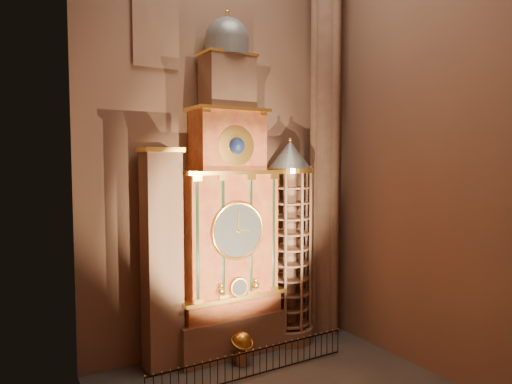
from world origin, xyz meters
TOP-DOWN VIEW (x-y plane):
  - wall_back at (0.00, 6.00)m, footprint 22.00×0.00m
  - wall_left at (-7.00, 0.00)m, footprint 0.00×22.00m
  - wall_right at (7.00, 0.00)m, footprint 0.00×22.00m
  - astronomical_clock at (0.00, 4.96)m, footprint 5.60×2.41m
  - portrait_tower at (-3.40, 4.98)m, footprint 1.80×1.60m
  - stair_turret at (3.50, 4.70)m, footprint 2.50×2.50m
  - gothic_pier at (6.10, 5.00)m, footprint 2.04×2.04m
  - stained_glass_window at (-3.20, 5.92)m, footprint 2.20×0.14m
  - celestial_globe at (-0.09, 3.40)m, footprint 1.26×1.21m
  - iron_railing at (-0.28, 2.05)m, footprint 9.77×0.05m

SIDE VIEW (x-z plane):
  - iron_railing at x=-0.28m, z-range 0.05..1.22m
  - celestial_globe at x=-0.09m, z-range 0.16..1.73m
  - portrait_tower at x=-3.40m, z-range 0.05..10.25m
  - stair_turret at x=3.50m, z-range -0.13..10.67m
  - astronomical_clock at x=0.00m, z-range -1.67..15.03m
  - wall_back at x=0.00m, z-range 0.00..22.00m
  - wall_left at x=-7.00m, z-range 0.00..22.00m
  - wall_right at x=7.00m, z-range 0.00..22.00m
  - gothic_pier at x=6.10m, z-range 0.00..22.00m
  - stained_glass_window at x=-3.20m, z-range 13.90..19.10m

